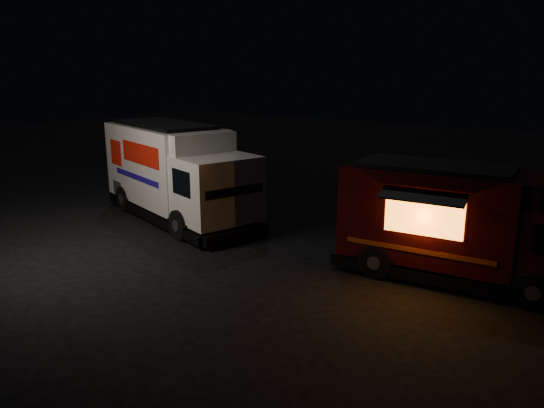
{
  "coord_description": "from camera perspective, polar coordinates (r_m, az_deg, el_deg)",
  "views": [
    {
      "loc": [
        12.16,
        -11.23,
        5.49
      ],
      "look_at": [
        2.26,
        2.0,
        1.26
      ],
      "focal_mm": 35.0,
      "sensor_mm": 36.0,
      "label": 1
    }
  ],
  "objects": [
    {
      "name": "red_truck",
      "position": [
        14.78,
        19.97,
        -2.06
      ],
      "size": [
        6.8,
        3.11,
        3.06
      ],
      "primitive_type": null,
      "rotation": [
        0.0,
        0.0,
        0.11
      ],
      "color": "#340A09",
      "rests_on": "ground"
    },
    {
      "name": "ground",
      "position": [
        17.44,
        -9.95,
        -4.2
      ],
      "size": [
        80.0,
        80.0,
        0.0
      ],
      "primitive_type": "plane",
      "color": "black",
      "rests_on": "ground"
    },
    {
      "name": "white_truck",
      "position": [
        19.8,
        -9.97,
        3.3
      ],
      "size": [
        8.2,
        4.65,
        3.53
      ],
      "primitive_type": null,
      "rotation": [
        0.0,
        0.0,
        -0.27
      ],
      "color": "silver",
      "rests_on": "ground"
    }
  ]
}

